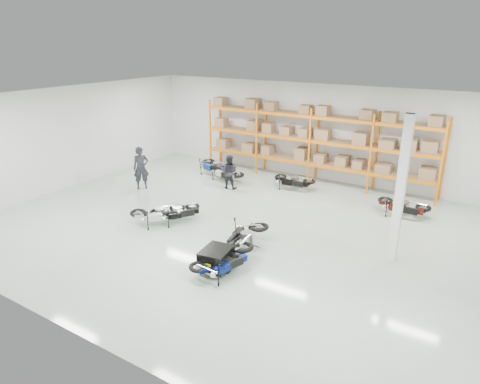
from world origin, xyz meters
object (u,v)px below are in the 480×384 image
Objects in this scene: moto_back_a at (215,164)px; moto_back_c at (293,179)px; moto_back_d at (403,203)px; person_back at (229,172)px; moto_black_far_left at (177,209)px; moto_silver_left at (159,210)px; trailer at (216,258)px; moto_back_b at (226,170)px; moto_touring_right at (245,233)px; person_left at (141,168)px; moto_blue_centre at (222,259)px.

moto_back_c is (4.21, 0.09, -0.07)m from moto_back_a.
moto_back_c is 4.93m from moto_back_d.
moto_black_far_left is at bearing 83.93° from person_back.
moto_silver_left is 1.12× the size of person_back.
moto_back_b is at bearing 114.11° from trailer.
moto_back_a reaches higher than trailer.
moto_touring_right is 1.21× the size of person_back.
moto_touring_right is 1.14× the size of moto_back_c.
trailer is at bearing -82.27° from person_left.
moto_black_far_left is 8.56m from moto_back_d.
person_back is at bearing -117.98° from moto_back_b.
moto_back_a is at bearing 87.91° from moto_back_d.
moto_back_d is (3.40, 7.23, 0.03)m from moto_blue_centre.
moto_back_a is 1.12× the size of moto_back_d.
moto_touring_right is (-0.26, 1.70, 0.08)m from moto_blue_centre.
person_left is (-1.64, -3.43, 0.38)m from moto_back_a.
moto_blue_centre is 9.64m from moto_back_a.
moto_back_c is at bearing -20.31° from person_left.
moto_back_a reaches higher than moto_silver_left.
moto_black_far_left reaches higher than moto_blue_centre.
moto_blue_centre is 0.84× the size of person_left.
moto_blue_centre is 4.36m from moto_silver_left.
moto_silver_left is 4.69m from person_back.
moto_black_far_left is 5.91m from moto_back_a.
person_back is (0.71, -0.81, 0.26)m from moto_back_b.
moto_back_c is (-1.23, 6.16, -0.07)m from moto_touring_right.
person_left reaches higher than moto_back_b.
person_left is 3.95m from person_back.
moto_back_a is at bearing 87.46° from moto_back_c.
person_left is (-2.62, -2.93, 0.44)m from moto_back_b.
moto_back_c reaches higher than moto_black_far_left.
moto_back_d reaches higher than moto_back_c.
moto_back_a is at bearing 13.10° from person_left.
trailer is at bearing -165.86° from moto_silver_left.
moto_black_far_left is (0.43, 0.49, -0.03)m from moto_silver_left.
person_left is at bearing 117.31° from moto_back_c.
moto_blue_centre is 0.95× the size of moto_back_d.
moto_blue_centre is at bearing -92.98° from moto_touring_right.
person_left is 1.24× the size of person_back.
person_left reaches higher than trailer.
moto_back_d is 1.09× the size of person_back.
moto_back_a is at bearing 120.26° from moto_touring_right.
moto_back_b is at bearing 117.11° from moto_touring_right.
moto_touring_right is 0.98× the size of person_left.
moto_back_b reaches higher than moto_black_far_left.
moto_back_c is (2.50, 6.09, -0.03)m from moto_silver_left.
moto_touring_right is 1.11× the size of moto_back_d.
moto_blue_centre is 7.60m from person_back.
moto_back_b reaches higher than moto_back_c.
moto_black_far_left is at bearing 126.82° from moto_back_d.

